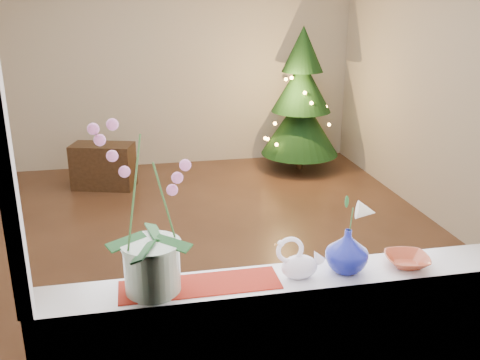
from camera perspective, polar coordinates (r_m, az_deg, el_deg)
The scene contains 15 objects.
ground at distance 4.93m, azimuth -3.22°, elevation -6.43°, with size 5.00×5.00×0.00m, color #382217.
wall_back at distance 6.99m, azimuth -6.52°, elevation 12.56°, with size 4.50×0.10×2.70m, color #BCB4A5.
wall_front at distance 2.15m, azimuth 5.98°, elevation -1.89°, with size 4.50×0.10×2.70m, color #BCB4A5.
wall_right at distance 5.32m, azimuth 21.56°, elevation 9.41°, with size 0.10×5.00×2.70m, color #BCB4A5.
windowsill at distance 2.46m, azimuth 4.71°, elevation -10.67°, with size 2.20×0.26×0.04m, color white.
window_frame at distance 2.08m, azimuth 6.06°, elevation 7.44°, with size 2.22×0.06×1.60m, color white, non-canonical shape.
runner at distance 2.38m, azimuth -4.28°, elevation -11.10°, with size 0.70×0.20×0.01m, color maroon.
orchid_pot at distance 2.20m, azimuth -9.70°, elevation -3.13°, with size 0.26×0.26×0.75m, color white, non-canonical shape.
swan at distance 2.41m, azimuth 6.39°, elevation -8.29°, with size 0.22×0.10×0.19m, color white, non-canonical shape.
blue_vase at distance 2.49m, azimuth 11.37°, elevation -7.07°, with size 0.22×0.22×0.23m, color #0A1064.
lily at distance 2.40m, azimuth 11.68°, elevation -2.67°, with size 0.13×0.07×0.18m, color beige, non-canonical shape.
paperweight at distance 2.49m, azimuth 11.11°, elevation -9.01°, with size 0.08×0.08×0.08m, color white.
amber_dish at distance 2.65m, azimuth 17.37°, elevation -8.25°, with size 0.17×0.17×0.04m, color #9F3E23.
xmas_tree at distance 6.77m, azimuth 6.54°, elevation 8.48°, with size 0.98×0.98×1.79m, color #113312, non-canonical shape.
side_table at distance 6.38m, azimuth -14.36°, elevation 1.45°, with size 0.69×0.35×0.52m, color black.
Camera 1 is at (-0.62, -4.42, 2.11)m, focal length 40.00 mm.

